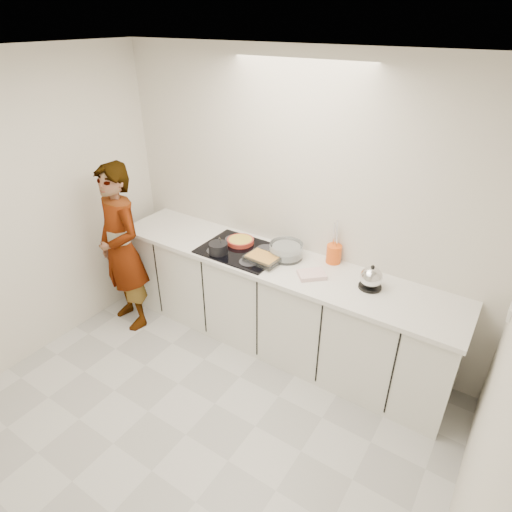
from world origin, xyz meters
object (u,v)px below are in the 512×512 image
Objects in this scene: mixing_bowl at (286,251)px; tart_dish at (240,241)px; baking_dish at (263,258)px; kettle at (371,278)px; cook at (121,249)px; saucepan at (218,248)px; utensil_crock at (334,254)px; hob at (241,250)px.

tart_dish is at bearing -177.61° from mixing_bowl.
tart_dish is 0.40m from baking_dish.
cook reaches higher than kettle.
saucepan is at bearing -102.12° from tart_dish.
baking_dish is 1.26× the size of kettle.
utensil_crock is 0.10× the size of cook.
kettle is 1.47× the size of utensil_crock.
utensil_crock is (0.86, 0.17, 0.04)m from tart_dish.
kettle is at bearing -27.12° from utensil_crock.
utensil_crock is (-0.41, 0.21, -0.01)m from kettle.
kettle is 0.14× the size of cook.
kettle is (1.19, 0.07, 0.08)m from hob.
utensil_crock is (0.78, 0.28, 0.07)m from hob.
mixing_bowl is at bearing 27.70° from saucepan.
hob is at bearing 49.76° from saucepan.
cook is at bearing -162.53° from baking_dish.
hob is 0.42m from mixing_bowl.
saucepan is 0.98m from cook.
tart_dish is at bearing 178.40° from kettle.
baking_dish is 1.40m from cook.
kettle is at bearing -1.60° from tart_dish.
saucepan reaches higher than tart_dish.
baking_dish is 0.92m from kettle.
saucepan is 0.67× the size of mixing_bowl.
saucepan is at bearing -130.24° from hob.
cook is at bearing -157.29° from utensil_crock.
baking_dish is (0.36, -0.17, 0.01)m from tart_dish.
saucepan is (-0.06, -0.26, 0.02)m from tart_dish.
mixing_bowl is at bearing 58.14° from baking_dish.
saucepan is at bearing -170.36° from kettle.
tart_dish is 1.14m from cook.
saucepan is at bearing -152.30° from mixing_bowl.
utensil_crock reaches higher than hob.
tart_dish is at bearing 154.10° from baking_dish.
cook is (-2.24, -0.56, -0.16)m from kettle.
cook is at bearing -148.62° from tart_dish.
saucepan is at bearing -154.61° from utensil_crock.
saucepan is 0.12× the size of cook.
kettle is (0.79, -0.06, 0.02)m from mixing_bowl.
cook is at bearing -166.04° from kettle.
saucepan is 0.66× the size of baking_dish.
utensil_crock is (0.50, 0.35, 0.04)m from baking_dish.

